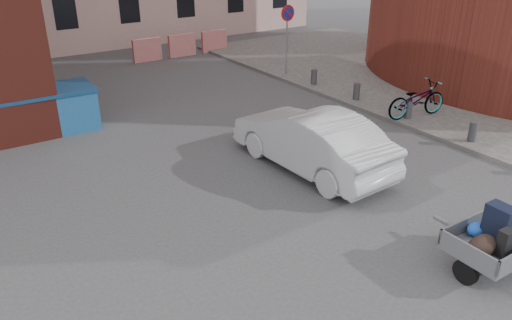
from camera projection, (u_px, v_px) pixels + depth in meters
ground at (337, 234)px, 9.64m from camera, size 120.00×120.00×0.00m
sidewalk at (469, 93)px, 17.70m from camera, size 9.00×24.00×0.12m
no_parking_sign at (287, 25)px, 18.96m from camera, size 0.60×0.09×2.65m
bollards at (408, 109)px, 15.08m from camera, size 0.22×9.02×0.55m
barriers at (182, 45)px, 22.81m from camera, size 4.70×0.18×1.00m
trailer at (496, 239)px, 8.41m from camera, size 1.62×1.82×1.20m
dumpster at (42, 111)px, 14.21m from camera, size 3.02×1.62×1.25m
silver_car at (311, 140)px, 12.01m from camera, size 1.76×4.55×1.48m
bicycle at (417, 100)px, 15.09m from camera, size 2.16×1.05×1.08m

